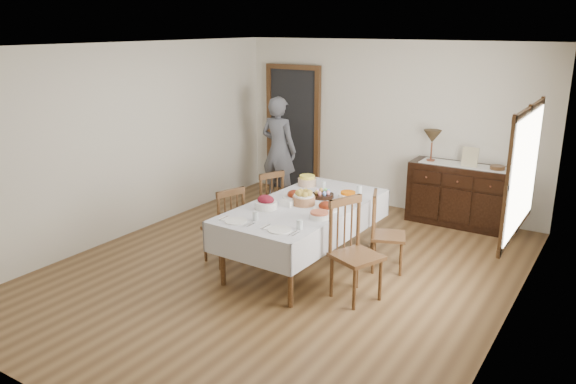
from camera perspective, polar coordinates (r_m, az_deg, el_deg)
The scene contains 26 objects.
ground at distance 6.77m, azimuth -0.46°, elevation -7.93°, with size 6.00×6.00×0.00m, color brown.
room_shell at distance 6.69m, azimuth 0.43°, elevation 6.54°, with size 5.02×6.02×2.65m.
dining_table at distance 6.65m, azimuth 1.65°, elevation -2.02°, with size 1.23×2.31×0.78m.
chair_left_near at distance 6.81m, azimuth -6.36°, elevation -3.38°, with size 0.51×0.51×0.98m.
chair_left_far at distance 7.58m, azimuth -2.17°, elevation -1.26°, with size 0.52×0.52×0.96m.
chair_right_near at distance 5.98m, azimuth 6.64°, elevation -5.78°, with size 0.59×0.59×1.08m.
chair_right_far at distance 6.72m, azimuth 9.76°, elevation -3.95°, with size 0.51×0.51×0.95m.
sideboard at distance 8.48m, azimuth 17.20°, elevation -0.31°, with size 1.49×0.54×0.90m.
person at distance 9.07m, azimuth -0.95°, elevation 4.64°, with size 0.58×0.37×1.85m, color #575963.
bread_basket at distance 6.59m, azimuth 1.62°, elevation -0.61°, with size 0.27×0.27×0.18m.
egg_basket at distance 6.89m, azimuth 3.54°, elevation -0.28°, with size 0.27×0.27×0.10m.
ham_platter_a at distance 6.87m, azimuth 0.68°, elevation -0.33°, with size 0.30×0.30×0.11m.
ham_platter_b at distance 6.45m, azimuth 3.92°, elevation -1.51°, with size 0.31×0.31×0.11m.
beet_bowl at distance 6.45m, azimuth -2.27°, elevation -1.12°, with size 0.26×0.26×0.16m.
carrot_bowl at distance 6.87m, azimuth 6.12°, elevation -0.35°, with size 0.24×0.24×0.09m.
pineapple_bowl at distance 7.38m, azimuth 1.96°, elevation 1.15°, with size 0.24×0.24×0.14m.
casserole_dish at distance 6.14m, azimuth 3.20°, elevation -2.36°, with size 0.22×0.22×0.08m.
butter_dish at distance 6.54m, azimuth -0.13°, elevation -1.15°, with size 0.14×0.09×0.07m.
setting_left at distance 6.08m, azimuth -4.66°, elevation -2.77°, with size 0.42×0.31×0.10m.
setting_right at distance 5.81m, azimuth -0.21°, elevation -3.67°, with size 0.42×0.31×0.10m.
glass_far_a at distance 7.27m, azimuth 3.62°, elevation 0.75°, with size 0.06×0.06×0.10m.
glass_far_b at distance 7.08m, azimuth 7.26°, elevation 0.24°, with size 0.07×0.07×0.10m.
runner at distance 8.34m, azimuth 17.70°, elevation 2.59°, with size 1.30×0.35×0.01m.
table_lamp at distance 8.40m, azimuth 14.45°, elevation 5.40°, with size 0.26×0.26×0.46m.
picture_frame at distance 8.25m, azimuth 18.01°, elevation 3.38°, with size 0.22×0.08×0.28m.
deco_bowl at distance 8.23m, azimuth 20.50°, elevation 2.31°, with size 0.20×0.20×0.06m.
Camera 1 is at (3.34, -5.17, 2.82)m, focal length 35.00 mm.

